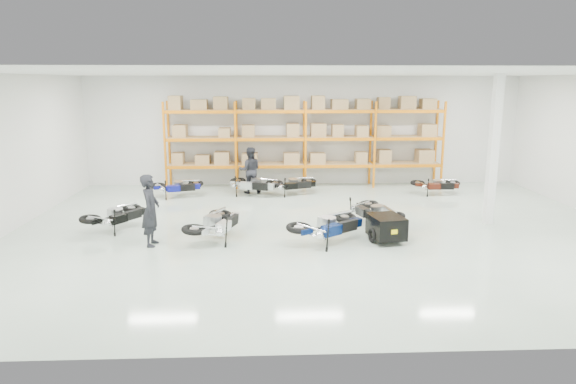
{
  "coord_description": "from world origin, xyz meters",
  "views": [
    {
      "loc": [
        -1.59,
        -14.44,
        4.28
      ],
      "look_at": [
        -0.96,
        0.24,
        1.1
      ],
      "focal_mm": 32.0,
      "sensor_mm": 36.0,
      "label": 1
    }
  ],
  "objects_px": {
    "moto_blue_centre": "(329,220)",
    "person_left": "(151,210)",
    "moto_back_b": "(254,181)",
    "person_back": "(250,170)",
    "moto_silver_left": "(216,219)",
    "moto_black_far_left": "(117,211)",
    "trailer": "(386,227)",
    "moto_back_a": "(177,183)",
    "moto_back_c": "(293,181)",
    "moto_back_d": "(437,182)",
    "moto_touring_right": "(374,207)"
  },
  "relations": [
    {
      "from": "moto_blue_centre",
      "to": "moto_silver_left",
      "type": "height_order",
      "value": "moto_blue_centre"
    },
    {
      "from": "person_back",
      "to": "trailer",
      "type": "bearing_deg",
      "value": 118.73
    },
    {
      "from": "moto_silver_left",
      "to": "person_back",
      "type": "xyz_separation_m",
      "value": [
        0.75,
        6.07,
        0.29
      ]
    },
    {
      "from": "moto_touring_right",
      "to": "moto_back_b",
      "type": "xyz_separation_m",
      "value": [
        -3.71,
        4.4,
        -0.0
      ]
    },
    {
      "from": "moto_black_far_left",
      "to": "person_back",
      "type": "bearing_deg",
      "value": -93.12
    },
    {
      "from": "moto_silver_left",
      "to": "moto_black_far_left",
      "type": "bearing_deg",
      "value": -1.03
    },
    {
      "from": "moto_silver_left",
      "to": "person_left",
      "type": "height_order",
      "value": "person_left"
    },
    {
      "from": "moto_touring_right",
      "to": "moto_back_b",
      "type": "relative_size",
      "value": 1.0
    },
    {
      "from": "moto_touring_right",
      "to": "trailer",
      "type": "xyz_separation_m",
      "value": [
        0.0,
        -1.6,
        -0.15
      ]
    },
    {
      "from": "moto_blue_centre",
      "to": "moto_black_far_left",
      "type": "xyz_separation_m",
      "value": [
        -6.07,
        1.52,
        -0.07
      ]
    },
    {
      "from": "moto_silver_left",
      "to": "trailer",
      "type": "xyz_separation_m",
      "value": [
        4.62,
        -0.39,
        -0.19
      ]
    },
    {
      "from": "moto_blue_centre",
      "to": "moto_back_c",
      "type": "distance_m",
      "value": 6.14
    },
    {
      "from": "moto_back_c",
      "to": "moto_back_d",
      "type": "bearing_deg",
      "value": -108.64
    },
    {
      "from": "moto_back_b",
      "to": "person_left",
      "type": "height_order",
      "value": "person_left"
    },
    {
      "from": "moto_silver_left",
      "to": "moto_black_far_left",
      "type": "xyz_separation_m",
      "value": [
        -3.01,
        1.13,
        -0.05
      ]
    },
    {
      "from": "moto_blue_centre",
      "to": "moto_black_far_left",
      "type": "relative_size",
      "value": 1.12
    },
    {
      "from": "moto_silver_left",
      "to": "person_back",
      "type": "bearing_deg",
      "value": -77.53
    },
    {
      "from": "moto_silver_left",
      "to": "moto_back_c",
      "type": "bearing_deg",
      "value": -93.36
    },
    {
      "from": "moto_back_c",
      "to": "moto_back_a",
      "type": "bearing_deg",
      "value": 77.49
    },
    {
      "from": "moto_back_a",
      "to": "moto_back_b",
      "type": "distance_m",
      "value": 2.88
    },
    {
      "from": "moto_black_far_left",
      "to": "person_back",
      "type": "relative_size",
      "value": 1.01
    },
    {
      "from": "moto_back_a",
      "to": "person_back",
      "type": "xyz_separation_m",
      "value": [
        2.71,
        0.61,
        0.37
      ]
    },
    {
      "from": "moto_silver_left",
      "to": "trailer",
      "type": "height_order",
      "value": "moto_silver_left"
    },
    {
      "from": "moto_blue_centre",
      "to": "moto_back_b",
      "type": "relative_size",
      "value": 1.09
    },
    {
      "from": "moto_back_b",
      "to": "moto_back_d",
      "type": "relative_size",
      "value": 1.13
    },
    {
      "from": "moto_back_b",
      "to": "person_back",
      "type": "xyz_separation_m",
      "value": [
        -0.16,
        0.46,
        0.33
      ]
    },
    {
      "from": "moto_black_far_left",
      "to": "moto_back_d",
      "type": "xyz_separation_m",
      "value": [
        10.95,
        4.32,
        -0.05
      ]
    },
    {
      "from": "moto_blue_centre",
      "to": "moto_back_c",
      "type": "bearing_deg",
      "value": -30.48
    },
    {
      "from": "moto_back_b",
      "to": "person_left",
      "type": "bearing_deg",
      "value": 178.23
    },
    {
      "from": "moto_touring_right",
      "to": "person_back",
      "type": "xyz_separation_m",
      "value": [
        -3.87,
        4.86,
        0.33
      ]
    },
    {
      "from": "moto_back_b",
      "to": "moto_back_d",
      "type": "height_order",
      "value": "moto_back_b"
    },
    {
      "from": "trailer",
      "to": "moto_back_c",
      "type": "xyz_separation_m",
      "value": [
        -2.21,
        6.1,
        0.12
      ]
    },
    {
      "from": "moto_blue_centre",
      "to": "person_back",
      "type": "height_order",
      "value": "person_back"
    },
    {
      "from": "trailer",
      "to": "moto_back_a",
      "type": "distance_m",
      "value": 8.8
    },
    {
      "from": "person_left",
      "to": "moto_black_far_left",
      "type": "bearing_deg",
      "value": 42.31
    },
    {
      "from": "trailer",
      "to": "person_back",
      "type": "relative_size",
      "value": 0.98
    },
    {
      "from": "moto_blue_centre",
      "to": "person_left",
      "type": "relative_size",
      "value": 1.06
    },
    {
      "from": "trailer",
      "to": "moto_back_b",
      "type": "height_order",
      "value": "moto_back_b"
    },
    {
      "from": "moto_blue_centre",
      "to": "trailer",
      "type": "bearing_deg",
      "value": -126.33
    },
    {
      "from": "moto_touring_right",
      "to": "moto_back_a",
      "type": "xyz_separation_m",
      "value": [
        -6.58,
        4.25,
        -0.05
      ]
    },
    {
      "from": "moto_back_b",
      "to": "moto_back_c",
      "type": "bearing_deg",
      "value": -64.37
    },
    {
      "from": "moto_blue_centre",
      "to": "person_back",
      "type": "distance_m",
      "value": 6.86
    },
    {
      "from": "moto_black_far_left",
      "to": "moto_back_b",
      "type": "bearing_deg",
      "value": -97.04
    },
    {
      "from": "moto_back_b",
      "to": "moto_back_a",
      "type": "bearing_deg",
      "value": 114.44
    },
    {
      "from": "moto_touring_right",
      "to": "trailer",
      "type": "distance_m",
      "value": 1.61
    },
    {
      "from": "moto_blue_centre",
      "to": "moto_silver_left",
      "type": "distance_m",
      "value": 3.08
    },
    {
      "from": "moto_touring_right",
      "to": "person_left",
      "type": "xyz_separation_m",
      "value": [
        -6.29,
        -1.61,
        0.39
      ]
    },
    {
      "from": "moto_black_far_left",
      "to": "moto_silver_left",
      "type": "bearing_deg",
      "value": -166.4
    },
    {
      "from": "moto_black_far_left",
      "to": "moto_back_c",
      "type": "bearing_deg",
      "value": -105.6
    },
    {
      "from": "moto_black_far_left",
      "to": "moto_back_d",
      "type": "relative_size",
      "value": 1.1
    }
  ]
}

